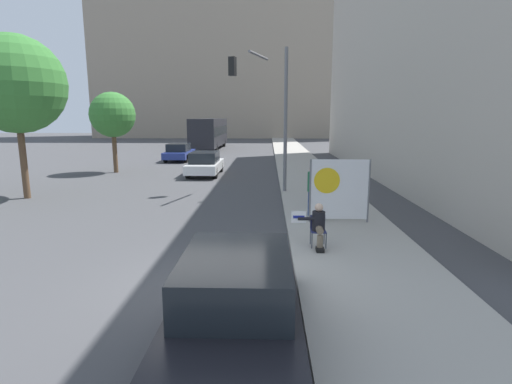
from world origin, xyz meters
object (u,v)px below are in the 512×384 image
city_bus_on_road (210,132)px  street_tree_near_curb (15,84)px  car_on_road_nearest (205,163)px  car_on_road_midblock (179,152)px  pedestrian_behind (317,180)px  jogger_on_sidewalk (312,190)px  protest_banner (339,189)px  traffic_light_pole (267,97)px  parked_car_curbside (237,299)px  seated_protester (318,224)px  street_tree_midblock (112,115)px

city_bus_on_road → street_tree_near_curb: size_ratio=1.78×
car_on_road_nearest → car_on_road_midblock: size_ratio=1.03×
pedestrian_behind → car_on_road_midblock: size_ratio=0.38×
jogger_on_sidewalk → protest_banner: size_ratio=0.85×
traffic_light_pole → street_tree_near_curb: street_tree_near_curb is taller
parked_car_curbside → protest_banner: bearing=68.5°
car_on_road_nearest → car_on_road_midblock: car_on_road_nearest is taller
seated_protester → street_tree_near_curb: street_tree_near_curb is taller
pedestrian_behind → traffic_light_pole: (-2.08, 2.44, 3.40)m
traffic_light_pole → street_tree_near_curb: bearing=-171.2°
parked_car_curbside → street_tree_midblock: size_ratio=0.88×
car_on_road_midblock → city_bus_on_road: bearing=86.0°
seated_protester → street_tree_near_curb: 14.31m
pedestrian_behind → traffic_light_pole: bearing=161.1°
city_bus_on_road → street_tree_midblock: street_tree_midblock is taller
car_on_road_nearest → car_on_road_midblock: 8.73m
traffic_light_pole → parked_car_curbside: size_ratio=1.44×
parked_car_curbside → city_bus_on_road: 38.77m
protest_banner → traffic_light_pole: (-2.38, 5.79, 3.17)m
car_on_road_midblock → street_tree_midblock: size_ratio=0.87×
pedestrian_behind → protest_banner: protest_banner is taller
jogger_on_sidewalk → parked_car_curbside: 8.15m
seated_protester → car_on_road_midblock: bearing=119.4°
car_on_road_nearest → street_tree_near_curb: street_tree_near_curb is taller
jogger_on_sidewalk → car_on_road_nearest: size_ratio=0.39×
pedestrian_behind → car_on_road_nearest: pedestrian_behind is taller
street_tree_near_curb → street_tree_midblock: (0.82, 8.29, -1.22)m
jogger_on_sidewalk → car_on_road_midblock: jogger_on_sidewalk is taller
seated_protester → city_bus_on_road: 34.74m
jogger_on_sidewalk → car_on_road_nearest: (-5.39, 10.55, -0.31)m
jogger_on_sidewalk → seated_protester: bearing=93.5°
parked_car_curbside → car_on_road_midblock: size_ratio=1.01×
parked_car_curbside → jogger_on_sidewalk: bearing=75.7°
seated_protester → jogger_on_sidewalk: bearing=94.7°
car_on_road_midblock → street_tree_midblock: street_tree_midblock is taller
protest_banner → car_on_road_midblock: 21.68m
pedestrian_behind → city_bus_on_road: size_ratio=0.14×
seated_protester → car_on_road_midblock: 23.65m
seated_protester → traffic_light_pole: bearing=107.7°
protest_banner → car_on_road_nearest: bearing=118.3°
city_bus_on_road → car_on_road_nearest: bearing=-82.7°
pedestrian_behind → car_on_road_nearest: (-5.86, 8.07, -0.27)m
car_on_road_midblock → street_tree_midblock: (-2.56, -7.02, 2.93)m
traffic_light_pole → car_on_road_midblock: (-7.14, 13.68, -3.68)m
protest_banner → parked_car_curbside: (-2.77, -7.03, -0.47)m
jogger_on_sidewalk → street_tree_near_curb: (-12.14, 3.29, 3.83)m
street_tree_midblock → car_on_road_nearest: bearing=-9.9°
jogger_on_sidewalk → street_tree_midblock: bearing=-38.6°
traffic_light_pole → city_bus_on_road: (-6.33, 25.48, -2.48)m
street_tree_midblock → seated_protester: bearing=-53.5°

